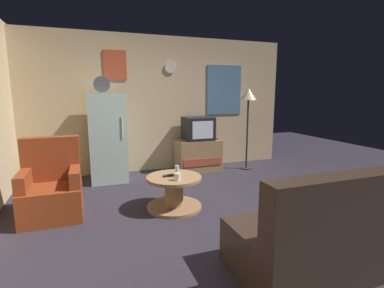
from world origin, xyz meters
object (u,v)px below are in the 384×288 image
(mug_ceramic_white, at_px, (177,177))
(armchair, at_px, (52,189))
(crt_tv, at_px, (198,128))
(wine_glass, at_px, (177,171))
(fridge, at_px, (107,137))
(coffee_table, at_px, (174,192))
(tv_stand, at_px, (198,155))
(couch, at_px, (334,234))
(standing_lamp, at_px, (248,100))
(remote_control, at_px, (169,176))

(mug_ceramic_white, bearing_deg, armchair, 162.21)
(crt_tv, relative_size, wine_glass, 3.60)
(fridge, bearing_deg, crt_tv, 3.68)
(coffee_table, bearing_deg, armchair, 168.77)
(wine_glass, bearing_deg, tv_stand, 60.98)
(crt_tv, xyz_separation_m, mug_ceramic_white, (-1.00, -1.87, -0.35))
(coffee_table, height_order, couch, couch)
(armchair, height_order, couch, armchair)
(tv_stand, relative_size, couch, 0.49)
(crt_tv, height_order, mug_ceramic_white, crt_tv)
(mug_ceramic_white, bearing_deg, tv_stand, 61.96)
(tv_stand, bearing_deg, crt_tv, -21.06)
(standing_lamp, height_order, armchair, standing_lamp)
(coffee_table, bearing_deg, mug_ceramic_white, -92.29)
(crt_tv, bearing_deg, coffee_table, -120.38)
(crt_tv, xyz_separation_m, standing_lamp, (0.95, -0.25, 0.53))
(wine_glass, bearing_deg, coffee_table, 141.97)
(tv_stand, xyz_separation_m, coffee_table, (-0.99, -1.69, -0.09))
(tv_stand, xyz_separation_m, crt_tv, (0.00, -0.00, 0.52))
(fridge, xyz_separation_m, remote_control, (0.65, -1.55, -0.31))
(standing_lamp, distance_m, armchair, 3.74)
(tv_stand, relative_size, armchair, 0.87)
(fridge, xyz_separation_m, mug_ceramic_white, (0.71, -1.76, -0.28))
(coffee_table, distance_m, couch, 1.97)
(coffee_table, xyz_separation_m, remote_control, (-0.07, 0.03, 0.23))
(armchair, bearing_deg, mug_ceramic_white, -17.79)
(crt_tv, relative_size, remote_control, 3.60)
(mug_ceramic_white, bearing_deg, remote_control, 105.96)
(remote_control, relative_size, couch, 0.09)
(crt_tv, xyz_separation_m, couch, (-0.08, -3.43, -0.51))
(mug_ceramic_white, xyz_separation_m, remote_control, (-0.06, 0.20, -0.03))
(coffee_table, relative_size, wine_glass, 4.80)
(wine_glass, bearing_deg, standing_lamp, 37.70)
(standing_lamp, bearing_deg, fridge, 177.06)
(crt_tv, bearing_deg, fridge, -176.32)
(mug_ceramic_white, distance_m, armchair, 1.55)
(tv_stand, xyz_separation_m, couch, (-0.08, -3.44, 0.01))
(crt_tv, height_order, remote_control, crt_tv)
(crt_tv, relative_size, coffee_table, 0.75)
(tv_stand, height_order, standing_lamp, standing_lamp)
(standing_lamp, relative_size, wine_glass, 10.60)
(fridge, height_order, tv_stand, fridge)
(tv_stand, height_order, wine_glass, tv_stand)
(remote_control, relative_size, armchair, 0.16)
(fridge, xyz_separation_m, crt_tv, (1.70, 0.11, 0.07))
(wine_glass, height_order, armchair, armchair)
(armchair, bearing_deg, couch, -40.53)
(fridge, bearing_deg, couch, -64.02)
(fridge, bearing_deg, tv_stand, 3.72)
(crt_tv, bearing_deg, standing_lamp, -14.55)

